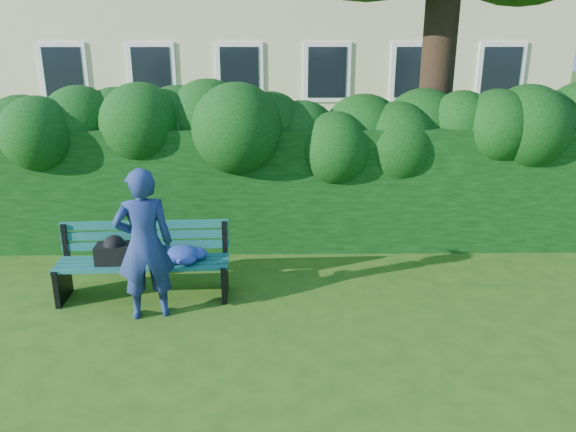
{
  "coord_description": "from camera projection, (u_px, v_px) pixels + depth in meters",
  "views": [
    {
      "loc": [
        -0.09,
        -5.87,
        3.09
      ],
      "look_at": [
        0.0,
        0.6,
        0.95
      ],
      "focal_mm": 35.0,
      "sensor_mm": 36.0,
      "label": 1
    }
  ],
  "objects": [
    {
      "name": "hedge",
      "position": [
        287.0,
        185.0,
        8.35
      ],
      "size": [
        10.0,
        1.0,
        1.8
      ],
      "color": "black",
      "rests_on": "ground"
    },
    {
      "name": "man_reading",
      "position": [
        144.0,
        244.0,
        6.15
      ],
      "size": [
        0.72,
        0.57,
        1.73
      ],
      "primitive_type": "imported",
      "rotation": [
        0.0,
        0.0,
        3.41
      ],
      "color": "navy",
      "rests_on": "ground"
    },
    {
      "name": "park_bench",
      "position": [
        148.0,
        258.0,
        6.73
      ],
      "size": [
        2.06,
        0.65,
        0.89
      ],
      "rotation": [
        0.0,
        0.0,
        0.04
      ],
      "color": "#115546",
      "rests_on": "ground"
    },
    {
      "name": "ground",
      "position": [
        289.0,
        309.0,
        6.55
      ],
      "size": [
        80.0,
        80.0,
        0.0
      ],
      "primitive_type": "plane",
      "color": "#264E15",
      "rests_on": "ground"
    }
  ]
}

